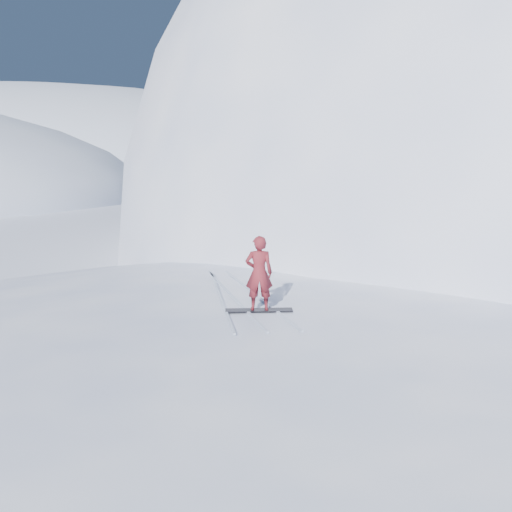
{
  "coord_description": "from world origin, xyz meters",
  "views": [
    {
      "loc": [
        -1.89,
        -9.84,
        6.18
      ],
      "look_at": [
        -0.95,
        3.86,
        3.5
      ],
      "focal_mm": 40.0,
      "sensor_mm": 36.0,
      "label": 1
    }
  ],
  "objects": [
    {
      "name": "ground",
      "position": [
        0.0,
        0.0,
        0.0
      ],
      "size": [
        400.0,
        400.0,
        0.0
      ],
      "primitive_type": "plane",
      "color": "white",
      "rests_on": "ground"
    },
    {
      "name": "snowboard",
      "position": [
        -0.95,
        2.86,
        2.41
      ],
      "size": [
        1.57,
        0.33,
        0.03
      ],
      "primitive_type": "cube",
      "rotation": [
        0.0,
        0.0,
        -0.02
      ],
      "color": "black",
      "rests_on": "near_ridge"
    },
    {
      "name": "snowboarder",
      "position": [
        -0.95,
        2.86,
        3.29
      ],
      "size": [
        0.64,
        0.43,
        1.74
      ],
      "primitive_type": "imported",
      "rotation": [
        0.0,
        0.0,
        3.12
      ],
      "color": "maroon",
      "rests_on": "snowboard"
    },
    {
      "name": "far_ridge_c",
      "position": [
        -40.0,
        110.0,
        0.0
      ],
      "size": [
        140.0,
        90.0,
        36.0
      ],
      "primitive_type": "ellipsoid",
      "color": "white",
      "rests_on": "ground"
    },
    {
      "name": "peak_shoulder",
      "position": [
        10.0,
        20.0,
        0.0
      ],
      "size": [
        28.0,
        24.0,
        18.0
      ],
      "primitive_type": "ellipsoid",
      "color": "white",
      "rests_on": "ground"
    },
    {
      "name": "wind_bumps",
      "position": [
        -0.56,
        2.12,
        0.0
      ],
      "size": [
        16.0,
        14.4,
        1.0
      ],
      "color": "white",
      "rests_on": "ground"
    },
    {
      "name": "board_tracks",
      "position": [
        -1.43,
        4.19,
        2.42
      ],
      "size": [
        2.08,
        5.98,
        0.04
      ],
      "color": "silver",
      "rests_on": "ground"
    },
    {
      "name": "near_ridge",
      "position": [
        1.0,
        3.0,
        0.0
      ],
      "size": [
        36.0,
        28.0,
        4.8
      ],
      "primitive_type": "ellipsoid",
      "color": "white",
      "rests_on": "ground"
    }
  ]
}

